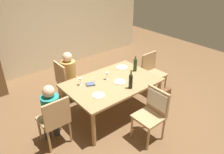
% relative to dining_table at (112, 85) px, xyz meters
% --- Properties ---
extents(ground_plane, '(10.00, 10.00, 0.00)m').
position_rel_dining_table_xyz_m(ground_plane, '(0.00, 0.00, -0.65)').
color(ground_plane, brown).
extents(rear_room_partition, '(6.40, 0.12, 2.70)m').
position_rel_dining_table_xyz_m(rear_room_partition, '(0.00, 2.78, 0.70)').
color(rear_room_partition, beige).
rests_on(rear_room_partition, ground_plane).
extents(dining_table, '(1.75, 1.16, 0.72)m').
position_rel_dining_table_xyz_m(dining_table, '(0.00, 0.00, 0.00)').
color(dining_table, '#A87F51').
rests_on(dining_table, ground_plane).
extents(chair_far_left, '(0.44, 0.44, 0.92)m').
position_rel_dining_table_xyz_m(chair_far_left, '(-0.48, 0.96, -0.12)').
color(chair_far_left, tan).
rests_on(chair_far_left, ground_plane).
extents(chair_left_end, '(0.44, 0.44, 0.92)m').
position_rel_dining_table_xyz_m(chair_left_end, '(-1.25, -0.09, -0.12)').
color(chair_left_end, tan).
rests_on(chair_left_end, ground_plane).
extents(chair_near, '(0.46, 0.44, 0.92)m').
position_rel_dining_table_xyz_m(chair_near, '(0.12, -0.96, -0.05)').
color(chair_near, tan).
rests_on(chair_near, ground_plane).
extents(chair_right_end, '(0.44, 0.44, 0.92)m').
position_rel_dining_table_xyz_m(chair_right_end, '(1.25, 0.09, -0.12)').
color(chair_right_end, tan).
rests_on(chair_right_end, ground_plane).
extents(person_woman_host, '(0.35, 0.30, 1.12)m').
position_rel_dining_table_xyz_m(person_woman_host, '(-0.37, 0.96, 0.00)').
color(person_woman_host, '#33333D').
rests_on(person_woman_host, ground_plane).
extents(person_man_bearded, '(0.29, 0.33, 1.10)m').
position_rel_dining_table_xyz_m(person_man_bearded, '(-1.25, 0.03, -0.01)').
color(person_man_bearded, '#33333D').
rests_on(person_man_bearded, ground_plane).
extents(wine_bottle_tall_green, '(0.07, 0.07, 0.33)m').
position_rel_dining_table_xyz_m(wine_bottle_tall_green, '(0.11, -0.39, 0.22)').
color(wine_bottle_tall_green, black).
rests_on(wine_bottle_tall_green, dining_table).
extents(wine_bottle_dark_red, '(0.07, 0.07, 0.33)m').
position_rel_dining_table_xyz_m(wine_bottle_dark_red, '(0.66, 0.05, 0.22)').
color(wine_bottle_dark_red, '#19381E').
rests_on(wine_bottle_dark_red, dining_table).
extents(wine_glass_near_left, '(0.07, 0.07, 0.15)m').
position_rel_dining_table_xyz_m(wine_glass_near_left, '(-0.01, 0.13, 0.18)').
color(wine_glass_near_left, silver).
rests_on(wine_glass_near_left, dining_table).
extents(wine_glass_centre, '(0.07, 0.07, 0.15)m').
position_rel_dining_table_xyz_m(wine_glass_centre, '(-0.53, 0.28, 0.18)').
color(wine_glass_centre, silver).
rests_on(wine_glass_centre, dining_table).
extents(dinner_plate_host, '(0.22, 0.22, 0.01)m').
position_rel_dining_table_xyz_m(dinner_plate_host, '(-0.49, -0.23, 0.08)').
color(dinner_plate_host, silver).
rests_on(dinner_plate_host, dining_table).
extents(dinner_plate_guest_left, '(0.25, 0.25, 0.01)m').
position_rel_dining_table_xyz_m(dinner_plate_guest_left, '(0.55, 0.34, 0.08)').
color(dinner_plate_guest_left, silver).
rests_on(dinner_plate_guest_left, dining_table).
extents(dinner_plate_guest_right, '(0.22, 0.22, 0.01)m').
position_rel_dining_table_xyz_m(dinner_plate_guest_right, '(0.10, -0.11, 0.08)').
color(dinner_plate_guest_right, white).
rests_on(dinner_plate_guest_right, dining_table).
extents(folded_napkin, '(0.19, 0.17, 0.03)m').
position_rel_dining_table_xyz_m(folded_napkin, '(-0.38, 0.16, 0.09)').
color(folded_napkin, '#4C5B75').
rests_on(folded_napkin, dining_table).
extents(handbag, '(0.28, 0.12, 0.22)m').
position_rel_dining_table_xyz_m(handbag, '(1.25, -0.35, -0.54)').
color(handbag, brown).
rests_on(handbag, ground_plane).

